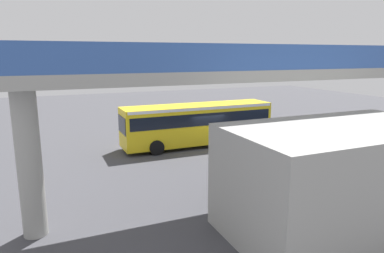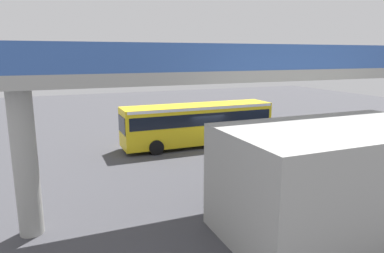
% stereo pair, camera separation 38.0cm
% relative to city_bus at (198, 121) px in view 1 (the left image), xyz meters
% --- Properties ---
extents(ground, '(80.00, 80.00, 0.00)m').
position_rel_city_bus_xyz_m(ground, '(-0.30, 0.62, -1.88)').
color(ground, '#424247').
extents(city_bus, '(11.54, 2.85, 3.15)m').
position_rel_city_bus_xyz_m(city_bus, '(0.00, 0.00, 0.00)').
color(city_bus, yellow).
rests_on(city_bus, ground).
extents(parked_van, '(4.80, 2.17, 2.05)m').
position_rel_city_bus_xyz_m(parked_van, '(-7.71, 5.94, -0.70)').
color(parked_van, '#33478C').
rests_on(parked_van, ground).
extents(bicycle_red, '(1.77, 0.44, 0.96)m').
position_rel_city_bus_xyz_m(bicycle_red, '(-11.90, 3.63, -1.51)').
color(bicycle_red, black).
rests_on(bicycle_red, ground).
extents(pedestrian, '(0.38, 0.38, 1.79)m').
position_rel_city_bus_xyz_m(pedestrian, '(-8.41, 3.41, -1.00)').
color(pedestrian, '#2D2D38').
rests_on(pedestrian, ground).
extents(traffic_sign, '(0.08, 0.60, 2.80)m').
position_rel_city_bus_xyz_m(traffic_sign, '(2.14, -2.33, 0.01)').
color(traffic_sign, slate).
rests_on(traffic_sign, ground).
extents(lane_dash_leftmost, '(2.00, 0.20, 0.01)m').
position_rel_city_bus_xyz_m(lane_dash_leftmost, '(-4.30, -2.76, -1.88)').
color(lane_dash_leftmost, silver).
rests_on(lane_dash_leftmost, ground).
extents(lane_dash_left, '(2.00, 0.20, 0.01)m').
position_rel_city_bus_xyz_m(lane_dash_left, '(-0.30, -2.76, -1.88)').
color(lane_dash_left, silver).
rests_on(lane_dash_left, ground).
extents(lane_dash_centre, '(2.00, 0.20, 0.01)m').
position_rel_city_bus_xyz_m(lane_dash_centre, '(3.70, -2.76, -1.88)').
color(lane_dash_centre, silver).
rests_on(lane_dash_centre, ground).
extents(pedestrian_overpass, '(25.17, 2.60, 7.29)m').
position_rel_city_bus_xyz_m(pedestrian_overpass, '(-0.30, 9.80, 3.52)').
color(pedestrian_overpass, '#9E9E99').
rests_on(pedestrian_overpass, ground).
extents(station_building, '(9.00, 5.04, 4.20)m').
position_rel_city_bus_xyz_m(station_building, '(0.19, 14.00, 0.22)').
color(station_building, '#9E9E99').
rests_on(station_building, ground).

